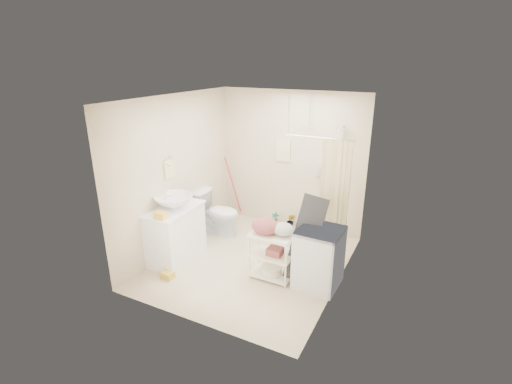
{
  "coord_description": "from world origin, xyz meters",
  "views": [
    {
      "loc": [
        2.43,
        -4.67,
        3.13
      ],
      "look_at": [
        -0.05,
        0.25,
        1.12
      ],
      "focal_mm": 26.0,
      "sensor_mm": 36.0,
      "label": 1
    }
  ],
  "objects_px": {
    "vanity": "(176,234)",
    "toilet": "(218,213)",
    "washing_machine": "(319,257)",
    "laundry_rack": "(272,252)"
  },
  "relations": [
    {
      "from": "vanity",
      "to": "toilet",
      "type": "distance_m",
      "value": 1.09
    },
    {
      "from": "washing_machine",
      "to": "laundry_rack",
      "type": "xyz_separation_m",
      "value": [
        -0.68,
        -0.15,
        -0.01
      ]
    },
    {
      "from": "vanity",
      "to": "laundry_rack",
      "type": "distance_m",
      "value": 1.64
    },
    {
      "from": "toilet",
      "to": "laundry_rack",
      "type": "height_order",
      "value": "laundry_rack"
    },
    {
      "from": "toilet",
      "to": "washing_machine",
      "type": "distance_m",
      "value": 2.31
    },
    {
      "from": "vanity",
      "to": "washing_machine",
      "type": "distance_m",
      "value": 2.32
    },
    {
      "from": "vanity",
      "to": "toilet",
      "type": "relative_size",
      "value": 1.2
    },
    {
      "from": "washing_machine",
      "to": "vanity",
      "type": "bearing_deg",
      "value": -169.93
    },
    {
      "from": "toilet",
      "to": "laundry_rack",
      "type": "bearing_deg",
      "value": -123.72
    },
    {
      "from": "laundry_rack",
      "to": "vanity",
      "type": "bearing_deg",
      "value": -173.4
    }
  ]
}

